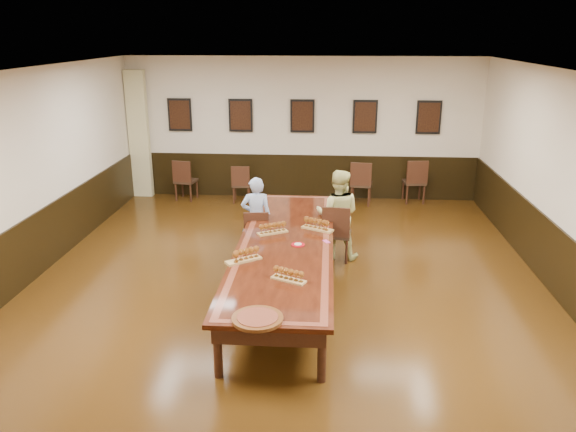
# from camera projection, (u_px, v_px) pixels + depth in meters

# --- Properties ---
(floor) EXTENTS (8.00, 10.00, 0.02)m
(floor) POSITION_uv_depth(u_px,v_px,m) (286.00, 289.00, 8.52)
(floor) COLOR black
(floor) RESTS_ON ground
(ceiling) EXTENTS (8.00, 10.00, 0.02)m
(ceiling) POSITION_uv_depth(u_px,v_px,m) (285.00, 71.00, 7.50)
(ceiling) COLOR white
(ceiling) RESTS_ON floor
(wall_back) EXTENTS (8.00, 0.02, 3.20)m
(wall_back) POSITION_uv_depth(u_px,v_px,m) (302.00, 129.00, 12.75)
(wall_back) COLOR beige
(wall_back) RESTS_ON floor
(wall_front) EXTENTS (8.00, 0.02, 3.20)m
(wall_front) POSITION_uv_depth(u_px,v_px,m) (219.00, 415.00, 3.27)
(wall_front) COLOR beige
(wall_front) RESTS_ON floor
(wall_left) EXTENTS (0.02, 10.00, 3.20)m
(wall_left) POSITION_uv_depth(u_px,v_px,m) (15.00, 182.00, 8.29)
(wall_left) COLOR beige
(wall_left) RESTS_ON floor
(wall_right) EXTENTS (0.02, 10.00, 3.20)m
(wall_right) POSITION_uv_depth(u_px,v_px,m) (575.00, 193.00, 7.73)
(wall_right) COLOR beige
(wall_right) RESTS_ON floor
(chair_man) EXTENTS (0.47, 0.50, 0.89)m
(chair_man) POSITION_uv_depth(u_px,v_px,m) (257.00, 234.00, 9.52)
(chair_man) COLOR black
(chair_man) RESTS_ON floor
(chair_woman) EXTENTS (0.51, 0.55, 0.99)m
(chair_woman) POSITION_uv_depth(u_px,v_px,m) (337.00, 232.00, 9.47)
(chair_woman) COLOR black
(chair_woman) RESTS_ON floor
(spare_chair_a) EXTENTS (0.52, 0.55, 0.94)m
(spare_chair_a) POSITION_uv_depth(u_px,v_px,m) (186.00, 179.00, 12.88)
(spare_chair_a) COLOR black
(spare_chair_a) RESTS_ON floor
(spare_chair_b) EXTENTS (0.43, 0.46, 0.87)m
(spare_chair_b) POSITION_uv_depth(u_px,v_px,m) (241.00, 183.00, 12.71)
(spare_chair_b) COLOR black
(spare_chair_b) RESTS_ON floor
(spare_chair_c) EXTENTS (0.53, 0.57, 0.99)m
(spare_chair_c) POSITION_uv_depth(u_px,v_px,m) (361.00, 182.00, 12.54)
(spare_chair_c) COLOR black
(spare_chair_c) RESTS_ON floor
(spare_chair_d) EXTENTS (0.52, 0.56, 1.00)m
(spare_chair_d) POSITION_uv_depth(u_px,v_px,m) (414.00, 181.00, 12.68)
(spare_chair_d) COLOR black
(spare_chair_d) RESTS_ON floor
(person_man) EXTENTS (0.55, 0.40, 1.41)m
(person_man) POSITION_uv_depth(u_px,v_px,m) (256.00, 218.00, 9.53)
(person_man) COLOR #527ECE
(person_man) RESTS_ON floor
(person_woman) EXTENTS (0.82, 0.67, 1.54)m
(person_woman) POSITION_uv_depth(u_px,v_px,m) (338.00, 214.00, 9.48)
(person_woman) COLOR #E0DF8C
(person_woman) RESTS_ON floor
(pink_phone) EXTENTS (0.12, 0.15, 0.01)m
(pink_phone) POSITION_uv_depth(u_px,v_px,m) (326.00, 242.00, 8.30)
(pink_phone) COLOR #F150AE
(pink_phone) RESTS_ON conference_table
(curtain) EXTENTS (0.45, 0.18, 2.90)m
(curtain) POSITION_uv_depth(u_px,v_px,m) (139.00, 135.00, 12.88)
(curtain) COLOR #C8C189
(curtain) RESTS_ON floor
(wainscoting) EXTENTS (8.00, 10.00, 1.00)m
(wainscoting) POSITION_uv_depth(u_px,v_px,m) (286.00, 258.00, 8.35)
(wainscoting) COLOR black
(wainscoting) RESTS_ON floor
(conference_table) EXTENTS (1.40, 5.00, 0.76)m
(conference_table) POSITION_uv_depth(u_px,v_px,m) (286.00, 251.00, 8.32)
(conference_table) COLOR black
(conference_table) RESTS_ON floor
(posters) EXTENTS (6.14, 0.04, 0.74)m
(posters) POSITION_uv_depth(u_px,v_px,m) (302.00, 116.00, 12.59)
(posters) COLOR black
(posters) RESTS_ON wall_back
(flight_a) EXTENTS (0.48, 0.36, 0.18)m
(flight_a) POSITION_uv_depth(u_px,v_px,m) (273.00, 229.00, 8.62)
(flight_a) COLOR #AE8548
(flight_a) RESTS_ON conference_table
(flight_b) EXTENTS (0.52, 0.37, 0.19)m
(flight_b) POSITION_uv_depth(u_px,v_px,m) (317.00, 225.00, 8.77)
(flight_b) COLOR #AE8548
(flight_b) RESTS_ON conference_table
(flight_c) EXTENTS (0.49, 0.41, 0.19)m
(flight_c) POSITION_uv_depth(u_px,v_px,m) (244.00, 255.00, 7.58)
(flight_c) COLOR #AE8548
(flight_c) RESTS_ON conference_table
(flight_d) EXTENTS (0.47, 0.32, 0.17)m
(flight_d) POSITION_uv_depth(u_px,v_px,m) (289.00, 275.00, 6.99)
(flight_d) COLOR #AE8548
(flight_d) RESTS_ON conference_table
(red_plate_grp) EXTENTS (0.20, 0.20, 0.03)m
(red_plate_grp) POSITION_uv_depth(u_px,v_px,m) (298.00, 245.00, 8.17)
(red_plate_grp) COLOR #AF0B16
(red_plate_grp) RESTS_ON conference_table
(carved_platter) EXTENTS (0.71, 0.71, 0.04)m
(carved_platter) POSITION_uv_depth(u_px,v_px,m) (257.00, 318.00, 6.06)
(carved_platter) COLOR #4E270F
(carved_platter) RESTS_ON conference_table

